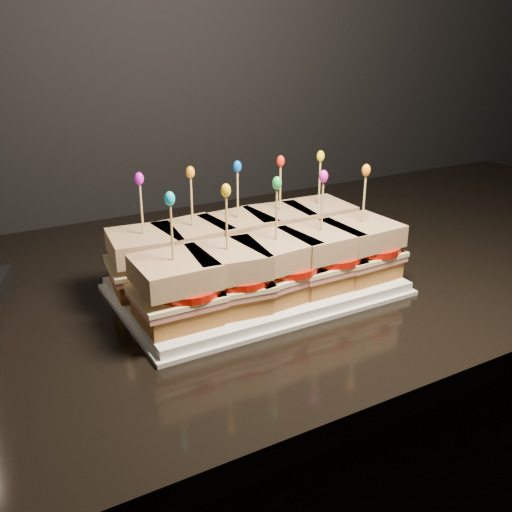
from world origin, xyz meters
TOP-DOWN VIEW (x-y plane):
  - wall_back at (0.00, 2.00)m, footprint 4.00×0.04m
  - granite_slab at (-0.63, 1.64)m, footprint 2.17×0.74m
  - platter at (-0.56, 1.56)m, footprint 0.38×0.23m
  - platter_rim at (-0.56, 1.56)m, footprint 0.39×0.24m
  - sandwich_0_bread_bot at (-0.70, 1.61)m, footprint 0.10×0.10m
  - sandwich_0_ham at (-0.70, 1.61)m, footprint 0.11×0.10m
  - sandwich_0_cheese at (-0.70, 1.61)m, footprint 0.11×0.11m
  - sandwich_0_tomato at (-0.69, 1.61)m, footprint 0.09×0.09m
  - sandwich_0_bread_top at (-0.70, 1.61)m, footprint 0.10×0.10m
  - sandwich_0_pick at (-0.70, 1.61)m, footprint 0.00×0.00m
  - sandwich_0_frill at (-0.70, 1.61)m, footprint 0.01×0.01m
  - sandwich_1_bread_bot at (-0.63, 1.61)m, footprint 0.10×0.10m
  - sandwich_1_ham at (-0.63, 1.61)m, footprint 0.10×0.10m
  - sandwich_1_cheese at (-0.63, 1.61)m, footprint 0.11×0.10m
  - sandwich_1_tomato at (-0.62, 1.61)m, footprint 0.09×0.09m
  - sandwich_1_bread_top at (-0.63, 1.61)m, footprint 0.10×0.10m
  - sandwich_1_pick at (-0.63, 1.61)m, footprint 0.00×0.00m
  - sandwich_1_frill at (-0.63, 1.61)m, footprint 0.01×0.01m
  - sandwich_2_bread_bot at (-0.56, 1.61)m, footprint 0.09×0.09m
  - sandwich_2_ham at (-0.56, 1.61)m, footprint 0.10×0.10m
  - sandwich_2_cheese at (-0.56, 1.61)m, footprint 0.10×0.10m
  - sandwich_2_tomato at (-0.54, 1.61)m, footprint 0.09×0.09m
  - sandwich_2_bread_top at (-0.56, 1.61)m, footprint 0.10×0.10m
  - sandwich_2_pick at (-0.56, 1.61)m, footprint 0.00×0.00m
  - sandwich_2_frill at (-0.56, 1.61)m, footprint 0.01×0.01m
  - sandwich_3_bread_bot at (-0.49, 1.61)m, footprint 0.10×0.10m
  - sandwich_3_ham at (-0.49, 1.61)m, footprint 0.11×0.10m
  - sandwich_3_cheese at (-0.49, 1.61)m, footprint 0.11×0.11m
  - sandwich_3_tomato at (-0.47, 1.61)m, footprint 0.09×0.09m
  - sandwich_3_bread_top at (-0.49, 1.61)m, footprint 0.10×0.10m
  - sandwich_3_pick at (-0.49, 1.61)m, footprint 0.00×0.00m
  - sandwich_3_frill at (-0.49, 1.61)m, footprint 0.01×0.01m
  - sandwich_4_bread_bot at (-0.41, 1.61)m, footprint 0.09×0.09m
  - sandwich_4_ham at (-0.41, 1.61)m, footprint 0.10×0.10m
  - sandwich_4_cheese at (-0.41, 1.61)m, footprint 0.10×0.10m
  - sandwich_4_tomato at (-0.40, 1.61)m, footprint 0.09×0.09m
  - sandwich_4_bread_top at (-0.41, 1.61)m, footprint 0.09×0.09m
  - sandwich_4_pick at (-0.41, 1.61)m, footprint 0.00×0.00m
  - sandwich_4_frill at (-0.41, 1.61)m, footprint 0.01×0.01m
  - sandwich_5_bread_bot at (-0.70, 1.51)m, footprint 0.09×0.09m
  - sandwich_5_ham at (-0.70, 1.51)m, footprint 0.10×0.09m
  - sandwich_5_cheese at (-0.70, 1.51)m, footprint 0.10×0.10m
  - sandwich_5_tomato at (-0.69, 1.50)m, footprint 0.09×0.09m
  - sandwich_5_bread_top at (-0.70, 1.51)m, footprint 0.09×0.09m
  - sandwich_5_pick at (-0.70, 1.51)m, footprint 0.00×0.00m
  - sandwich_5_frill at (-0.70, 1.51)m, footprint 0.01×0.01m
  - sandwich_6_bread_bot at (-0.63, 1.51)m, footprint 0.10×0.10m
  - sandwich_6_ham at (-0.63, 1.51)m, footprint 0.11×0.11m
  - sandwich_6_cheese at (-0.63, 1.51)m, footprint 0.11×0.11m
  - sandwich_6_tomato at (-0.62, 1.50)m, footprint 0.09×0.09m
  - sandwich_6_bread_top at (-0.63, 1.51)m, footprint 0.10×0.10m
  - sandwich_6_pick at (-0.63, 1.51)m, footprint 0.00×0.00m
  - sandwich_6_frill at (-0.63, 1.51)m, footprint 0.01×0.01m
  - sandwich_7_bread_bot at (-0.56, 1.51)m, footprint 0.10×0.10m
  - sandwich_7_ham at (-0.56, 1.51)m, footprint 0.11×0.10m
  - sandwich_7_cheese at (-0.56, 1.51)m, footprint 0.11×0.10m
  - sandwich_7_tomato at (-0.54, 1.50)m, footprint 0.09×0.09m
  - sandwich_7_bread_top at (-0.56, 1.51)m, footprint 0.10×0.10m
  - sandwich_7_pick at (-0.56, 1.51)m, footprint 0.00×0.00m
  - sandwich_7_frill at (-0.56, 1.51)m, footprint 0.01×0.01m
  - sandwich_8_bread_bot at (-0.49, 1.51)m, footprint 0.09×0.09m
  - sandwich_8_ham at (-0.49, 1.51)m, footprint 0.10×0.09m
  - sandwich_8_cheese at (-0.49, 1.51)m, footprint 0.10×0.10m
  - sandwich_8_tomato at (-0.47, 1.50)m, footprint 0.09×0.09m
  - sandwich_8_bread_top at (-0.49, 1.51)m, footprint 0.09×0.09m
  - sandwich_8_pick at (-0.49, 1.51)m, footprint 0.00×0.00m
  - sandwich_8_frill at (-0.49, 1.51)m, footprint 0.01×0.01m
  - sandwich_9_bread_bot at (-0.41, 1.51)m, footprint 0.09×0.09m
  - sandwich_9_ham at (-0.41, 1.51)m, footprint 0.10×0.10m
  - sandwich_9_cheese at (-0.41, 1.51)m, footprint 0.10×0.10m
  - sandwich_9_tomato at (-0.40, 1.50)m, footprint 0.09×0.09m
  - sandwich_9_bread_top at (-0.41, 1.51)m, footprint 0.09×0.09m
  - sandwich_9_pick at (-0.41, 1.51)m, footprint 0.00×0.00m
  - sandwich_9_frill at (-0.41, 1.51)m, footprint 0.01×0.01m

SIDE VIEW (x-z plane):
  - granite_slab at x=-0.63m, z-range 0.91..0.94m
  - platter_rim at x=-0.56m, z-range 0.94..0.95m
  - platter at x=-0.56m, z-range 0.94..0.96m
  - sandwich_0_bread_bot at x=-0.70m, z-range 0.96..0.99m
  - sandwich_1_bread_bot at x=-0.63m, z-range 0.96..0.99m
  - sandwich_2_bread_bot at x=-0.56m, z-range 0.96..0.99m
  - sandwich_3_bread_bot at x=-0.49m, z-range 0.96..0.99m
  - sandwich_4_bread_bot at x=-0.41m, z-range 0.96..0.99m
  - sandwich_5_bread_bot at x=-0.70m, z-range 0.96..0.99m
  - sandwich_6_bread_bot at x=-0.63m, z-range 0.96..0.99m
  - sandwich_7_bread_bot at x=-0.56m, z-range 0.96..0.99m
  - sandwich_8_bread_bot at x=-0.49m, z-range 0.96..0.99m
  - sandwich_9_bread_bot at x=-0.41m, z-range 0.96..0.99m
  - sandwich_0_ham at x=-0.70m, z-range 0.99..0.99m
  - sandwich_1_ham at x=-0.63m, z-range 0.99..0.99m
  - sandwich_2_ham at x=-0.56m, z-range 0.99..0.99m
  - sandwich_3_ham at x=-0.49m, z-range 0.99..0.99m
  - sandwich_4_ham at x=-0.41m, z-range 0.99..0.99m
  - sandwich_5_ham at x=-0.70m, z-range 0.99..0.99m
  - sandwich_6_ham at x=-0.63m, z-range 0.99..0.99m
  - sandwich_7_ham at x=-0.56m, z-range 0.99..0.99m
  - sandwich_8_ham at x=-0.49m, z-range 0.99..0.99m
  - sandwich_9_ham at x=-0.41m, z-range 0.99..0.99m
  - sandwich_0_cheese at x=-0.70m, z-range 0.99..1.00m
  - sandwich_1_cheese at x=-0.63m, z-range 0.99..1.00m
  - sandwich_2_cheese at x=-0.56m, z-range 0.99..1.00m
  - sandwich_3_cheese at x=-0.49m, z-range 0.99..1.00m
  - sandwich_4_cheese at x=-0.41m, z-range 0.99..1.00m
  - sandwich_5_cheese at x=-0.70m, z-range 0.99..1.00m
  - sandwich_6_cheese at x=-0.63m, z-range 0.99..1.00m
  - sandwich_7_cheese at x=-0.56m, z-range 0.99..1.00m
  - sandwich_8_cheese at x=-0.49m, z-range 0.99..1.00m
  - sandwich_9_cheese at x=-0.41m, z-range 0.99..1.00m
  - sandwich_0_tomato at x=-0.69m, z-range 1.00..1.01m
  - sandwich_1_tomato at x=-0.62m, z-range 1.00..1.01m
  - sandwich_2_tomato at x=-0.54m, z-range 1.00..1.01m
  - sandwich_3_tomato at x=-0.47m, z-range 1.00..1.01m
  - sandwich_4_tomato at x=-0.40m, z-range 1.00..1.01m
  - sandwich_5_tomato at x=-0.69m, z-range 1.00..1.01m
  - sandwich_6_tomato at x=-0.62m, z-range 1.00..1.01m
  - sandwich_7_tomato at x=-0.54m, z-range 1.00..1.01m
  - sandwich_8_tomato at x=-0.47m, z-range 1.00..1.01m
  - sandwich_9_tomato at x=-0.40m, z-range 1.00..1.01m
  - sandwich_0_bread_top at x=-0.70m, z-range 1.01..1.04m
  - sandwich_1_bread_top at x=-0.63m, z-range 1.01..1.04m
  - sandwich_2_bread_top at x=-0.56m, z-range 1.01..1.04m
  - sandwich_3_bread_top at x=-0.49m, z-range 1.01..1.04m
  - sandwich_4_bread_top at x=-0.41m, z-range 1.01..1.04m
  - sandwich_5_bread_top at x=-0.70m, z-range 1.01..1.04m
  - sandwich_6_bread_top at x=-0.63m, z-range 1.01..1.04m
  - sandwich_7_bread_top at x=-0.56m, z-range 1.01..1.04m
  - sandwich_8_bread_top at x=-0.49m, z-range 1.01..1.04m
  - sandwich_9_bread_top at x=-0.41m, z-range 1.01..1.04m
  - sandwich_0_pick at x=-0.70m, z-range 1.03..1.12m
  - sandwich_1_pick at x=-0.63m, z-range 1.03..1.12m
  - sandwich_2_pick at x=-0.56m, z-range 1.03..1.12m
  - sandwich_3_pick at x=-0.49m, z-range 1.03..1.12m
  - sandwich_4_pick at x=-0.41m, z-range 1.03..1.12m
  - sandwich_5_pick at x=-0.70m, z-range 1.03..1.12m
  - sandwich_6_pick at x=-0.63m, z-range 1.03..1.12m
  - sandwich_7_pick at x=-0.56m, z-range 1.03..1.12m
  - sandwich_8_pick at x=-0.49m, z-range 1.03..1.12m
  - sandwich_9_pick at x=-0.41m, z-range 1.03..1.12m
  - sandwich_0_frill at x=-0.70m, z-range 1.11..1.12m
  - sandwich_1_frill at x=-0.63m, z-range 1.11..1.12m
  - sandwich_2_frill at x=-0.56m, z-range 1.11..1.12m
  - sandwich_3_frill at x=-0.49m, z-range 1.11..1.12m
  - sandwich_4_frill at x=-0.41m, z-range 1.11..1.12m
  - sandwich_5_frill at x=-0.70m, z-range 1.11..1.12m
  - sandwich_6_frill at x=-0.63m, z-range 1.11..1.12m
  - sandwich_7_frill at x=-0.56m, z-range 1.11..1.12m
  - sandwich_8_frill at x=-0.49m, z-range 1.11..1.12m
  - sandwich_9_frill at x=-0.41m, z-range 1.11..1.12m
  - wall_back at x=0.00m, z-range 0.00..2.70m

